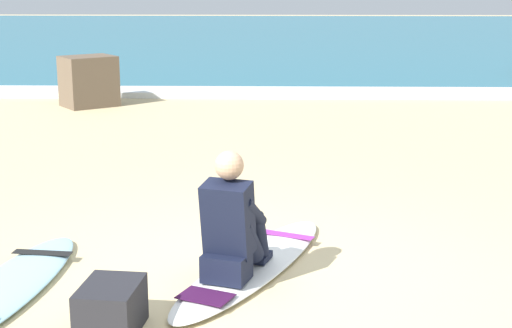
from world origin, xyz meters
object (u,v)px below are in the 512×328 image
Objects in this scene: surfboard_spare_near at (9,286)px; surfboard_main at (253,265)px; shoreline_rock at (89,81)px; surfer_seated at (232,228)px; beach_bag at (111,308)px.

surfboard_main is at bearing 15.02° from surfboard_spare_near.
shoreline_rock reaches higher than surfboard_spare_near.
surfer_seated is 0.43× the size of surfboard_spare_near.
shoreline_rock is at bearing 104.10° from beach_bag.
beach_bag is at bearing -131.98° from surfer_seated.
surfer_seated reaches higher than beach_bag.
surfboard_spare_near is (-1.61, -0.18, -0.40)m from surfer_seated.
surfer_seated reaches higher than shoreline_rock.
surfer_seated is 8.47m from shoreline_rock.
surfer_seated is 1.09× the size of shoreline_rock.
surfer_seated is 1.97× the size of beach_bag.
surfboard_main is 8.26m from shoreline_rock.
shoreline_rock reaches higher than surfboard_main.
shoreline_rock is (-1.32, 8.13, 0.40)m from surfboard_spare_near.
surfboard_spare_near is 2.52× the size of shoreline_rock.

